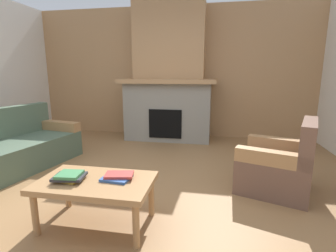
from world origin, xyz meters
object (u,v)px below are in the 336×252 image
Objects in this scene: couch at (12,149)px; armchair at (279,166)px; fireplace at (169,82)px; coffee_table at (96,186)px.

armchair is at bearing -0.57° from couch.
fireplace is 3.30m from coffee_table.
couch is at bearing -131.44° from fireplace.
armchair is 2.05m from coffee_table.
armchair is at bearing 30.47° from coffee_table.
fireplace is at bearing 88.77° from coffee_table.
armchair is at bearing -51.91° from fireplace.
fireplace reaches higher than couch.
couch is 1.92× the size of coffee_table.
couch reaches higher than coffee_table.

